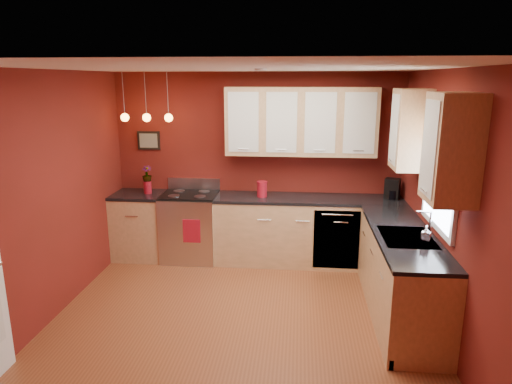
# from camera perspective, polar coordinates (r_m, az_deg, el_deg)

# --- Properties ---
(floor) EXTENTS (4.20, 4.20, 0.00)m
(floor) POSITION_cam_1_polar(r_m,az_deg,el_deg) (4.94, -2.21, -16.48)
(floor) COLOR brown
(floor) RESTS_ON ground
(ceiling) EXTENTS (4.00, 4.20, 0.02)m
(ceiling) POSITION_cam_1_polar(r_m,az_deg,el_deg) (4.26, -2.55, 15.26)
(ceiling) COLOR white
(ceiling) RESTS_ON wall_back
(wall_back) EXTENTS (4.00, 0.02, 2.60)m
(wall_back) POSITION_cam_1_polar(r_m,az_deg,el_deg) (6.46, 0.15, 3.23)
(wall_back) COLOR maroon
(wall_back) RESTS_ON floor
(wall_front) EXTENTS (4.00, 0.02, 2.60)m
(wall_front) POSITION_cam_1_polar(r_m,az_deg,el_deg) (2.51, -9.09, -14.91)
(wall_front) COLOR maroon
(wall_front) RESTS_ON floor
(wall_left) EXTENTS (0.02, 4.20, 2.60)m
(wall_left) POSITION_cam_1_polar(r_m,az_deg,el_deg) (5.09, -25.27, -1.06)
(wall_left) COLOR maroon
(wall_left) RESTS_ON floor
(wall_right) EXTENTS (0.02, 4.20, 2.60)m
(wall_right) POSITION_cam_1_polar(r_m,az_deg,el_deg) (4.61, 23.11, -2.32)
(wall_right) COLOR maroon
(wall_right) RESTS_ON floor
(base_cabinets_back_left) EXTENTS (0.70, 0.60, 0.90)m
(base_cabinets_back_left) POSITION_cam_1_polar(r_m,az_deg,el_deg) (6.74, -14.24, -4.21)
(base_cabinets_back_left) COLOR tan
(base_cabinets_back_left) RESTS_ON floor
(base_cabinets_back_right) EXTENTS (2.54, 0.60, 0.90)m
(base_cabinets_back_right) POSITION_cam_1_polar(r_m,az_deg,el_deg) (6.36, 6.48, -4.95)
(base_cabinets_back_right) COLOR tan
(base_cabinets_back_right) RESTS_ON floor
(base_cabinets_right) EXTENTS (0.60, 2.10, 0.90)m
(base_cabinets_right) POSITION_cam_1_polar(r_m,az_deg,el_deg) (5.22, 17.57, -9.88)
(base_cabinets_right) COLOR tan
(base_cabinets_right) RESTS_ON floor
(counter_back_left) EXTENTS (0.70, 0.62, 0.04)m
(counter_back_left) POSITION_cam_1_polar(r_m,az_deg,el_deg) (6.61, -14.48, -0.33)
(counter_back_left) COLOR black
(counter_back_left) RESTS_ON base_cabinets_back_left
(counter_back_right) EXTENTS (2.54, 0.62, 0.04)m
(counter_back_right) POSITION_cam_1_polar(r_m,az_deg,el_deg) (6.23, 6.60, -0.86)
(counter_back_right) COLOR black
(counter_back_right) RESTS_ON base_cabinets_back_right
(counter_right) EXTENTS (0.62, 2.10, 0.04)m
(counter_right) POSITION_cam_1_polar(r_m,az_deg,el_deg) (5.05, 17.96, -4.99)
(counter_right) COLOR black
(counter_right) RESTS_ON base_cabinets_right
(gas_range) EXTENTS (0.76, 0.64, 1.11)m
(gas_range) POSITION_cam_1_polar(r_m,az_deg,el_deg) (6.53, -8.19, -4.23)
(gas_range) COLOR silver
(gas_range) RESTS_ON floor
(dishwasher_front) EXTENTS (0.60, 0.02, 0.80)m
(dishwasher_front) POSITION_cam_1_polar(r_m,az_deg,el_deg) (6.11, 10.01, -5.90)
(dishwasher_front) COLOR silver
(dishwasher_front) RESTS_ON base_cabinets_back_right
(sink) EXTENTS (0.50, 0.70, 0.33)m
(sink) POSITION_cam_1_polar(r_m,az_deg,el_deg) (4.92, 18.34, -5.61)
(sink) COLOR gray
(sink) RESTS_ON counter_right
(window) EXTENTS (0.06, 1.02, 1.22)m
(window) POSITION_cam_1_polar(r_m,az_deg,el_deg) (4.80, 22.22, 3.15)
(window) COLOR white
(window) RESTS_ON wall_right
(upper_cabinets_back) EXTENTS (2.00, 0.35, 0.90)m
(upper_cabinets_back) POSITION_cam_1_polar(r_m,az_deg,el_deg) (6.17, 5.63, 8.76)
(upper_cabinets_back) COLOR tan
(upper_cabinets_back) RESTS_ON wall_back
(upper_cabinets_right) EXTENTS (0.35, 1.95, 0.90)m
(upper_cabinets_right) POSITION_cam_1_polar(r_m,az_deg,el_deg) (4.74, 20.69, 6.38)
(upper_cabinets_right) COLOR tan
(upper_cabinets_right) RESTS_ON wall_right
(wall_picture) EXTENTS (0.32, 0.03, 0.26)m
(wall_picture) POSITION_cam_1_polar(r_m,az_deg,el_deg) (6.71, -13.25, 6.29)
(wall_picture) COLOR black
(wall_picture) RESTS_ON wall_back
(pendant_lights) EXTENTS (0.71, 0.11, 0.66)m
(pendant_lights) POSITION_cam_1_polar(r_m,az_deg,el_deg) (6.33, -13.51, 9.10)
(pendant_lights) COLOR gray
(pendant_lights) RESTS_ON ceiling
(red_canister) EXTENTS (0.14, 0.14, 0.21)m
(red_canister) POSITION_cam_1_polar(r_m,az_deg,el_deg) (6.19, 0.76, 0.38)
(red_canister) COLOR maroon
(red_canister) RESTS_ON counter_back_right
(red_vase) EXTENTS (0.11, 0.11, 0.17)m
(red_vase) POSITION_cam_1_polar(r_m,az_deg,el_deg) (6.56, -13.40, 0.58)
(red_vase) COLOR maroon
(red_vase) RESTS_ON counter_back_left
(flowers) EXTENTS (0.15, 0.15, 0.24)m
(flowers) POSITION_cam_1_polar(r_m,az_deg,el_deg) (6.52, -13.49, 2.16)
(flowers) COLOR maroon
(flowers) RESTS_ON red_vase
(coffee_maker) EXTENTS (0.23, 0.23, 0.27)m
(coffee_maker) POSITION_cam_1_polar(r_m,az_deg,el_deg) (6.35, 16.68, 0.30)
(coffee_maker) COLOR black
(coffee_maker) RESTS_ON counter_back_right
(soap_pump) EXTENTS (0.11, 0.11, 0.18)m
(soap_pump) POSITION_cam_1_polar(r_m,az_deg,el_deg) (4.74, 20.48, -5.04)
(soap_pump) COLOR silver
(soap_pump) RESTS_ON counter_right
(dish_towel) EXTENTS (0.23, 0.02, 0.32)m
(dish_towel) POSITION_cam_1_polar(r_m,az_deg,el_deg) (6.19, -8.06, -4.87)
(dish_towel) COLOR maroon
(dish_towel) RESTS_ON gas_range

